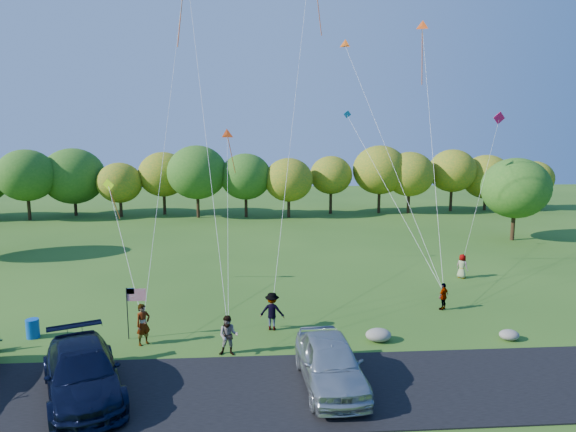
{
  "coord_description": "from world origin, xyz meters",
  "views": [
    {
      "loc": [
        0.42,
        -22.12,
        9.71
      ],
      "look_at": [
        2.41,
        6.0,
        5.08
      ],
      "focal_mm": 32.0,
      "sensor_mm": 36.0,
      "label": 1
    }
  ],
  "objects_px": {
    "minivan_navy": "(82,373)",
    "minivan_silver": "(330,362)",
    "flyer_d": "(444,296)",
    "flyer_a": "(143,324)",
    "trash_barrel": "(33,328)",
    "flyer_b": "(228,336)",
    "flyer_c": "(272,311)",
    "flyer_e": "(462,266)"
  },
  "relations": [
    {
      "from": "trash_barrel",
      "to": "flyer_a",
      "type": "bearing_deg",
      "value": -12.34
    },
    {
      "from": "flyer_a",
      "to": "flyer_b",
      "type": "relative_size",
      "value": 1.08
    },
    {
      "from": "minivan_navy",
      "to": "flyer_b",
      "type": "relative_size",
      "value": 3.49
    },
    {
      "from": "minivan_navy",
      "to": "flyer_a",
      "type": "xyz_separation_m",
      "value": [
        1.24,
        4.72,
        0.0
      ]
    },
    {
      "from": "flyer_a",
      "to": "flyer_e",
      "type": "height_order",
      "value": "flyer_a"
    },
    {
      "from": "flyer_b",
      "to": "trash_barrel",
      "type": "relative_size",
      "value": 1.98
    },
    {
      "from": "flyer_c",
      "to": "trash_barrel",
      "type": "bearing_deg",
      "value": 13.48
    },
    {
      "from": "minivan_navy",
      "to": "trash_barrel",
      "type": "height_order",
      "value": "minivan_navy"
    },
    {
      "from": "flyer_a",
      "to": "flyer_e",
      "type": "distance_m",
      "value": 21.38
    },
    {
      "from": "minivan_silver",
      "to": "flyer_b",
      "type": "distance_m",
      "value": 5.1
    },
    {
      "from": "minivan_silver",
      "to": "flyer_d",
      "type": "height_order",
      "value": "minivan_silver"
    },
    {
      "from": "flyer_d",
      "to": "flyer_b",
      "type": "bearing_deg",
      "value": -16.03
    },
    {
      "from": "minivan_navy",
      "to": "flyer_d",
      "type": "distance_m",
      "value": 18.75
    },
    {
      "from": "minivan_silver",
      "to": "flyer_a",
      "type": "xyz_separation_m",
      "value": [
        -7.98,
        4.55,
        -0.03
      ]
    },
    {
      "from": "flyer_b",
      "to": "flyer_d",
      "type": "xyz_separation_m",
      "value": [
        11.58,
        5.05,
        -0.14
      ]
    },
    {
      "from": "flyer_d",
      "to": "trash_barrel",
      "type": "bearing_deg",
      "value": -32.98
    },
    {
      "from": "minivan_silver",
      "to": "flyer_c",
      "type": "bearing_deg",
      "value": 105.09
    },
    {
      "from": "flyer_d",
      "to": "minivan_silver",
      "type": "bearing_deg",
      "value": 7.67
    },
    {
      "from": "flyer_b",
      "to": "trash_barrel",
      "type": "xyz_separation_m",
      "value": [
        -9.41,
        2.61,
        -0.44
      ]
    },
    {
      "from": "flyer_a",
      "to": "flyer_d",
      "type": "xyz_separation_m",
      "value": [
        15.54,
        3.63,
        -0.21
      ]
    },
    {
      "from": "flyer_b",
      "to": "flyer_e",
      "type": "relative_size",
      "value": 1.1
    },
    {
      "from": "flyer_b",
      "to": "flyer_d",
      "type": "distance_m",
      "value": 12.63
    },
    {
      "from": "flyer_a",
      "to": "flyer_c",
      "type": "distance_m",
      "value": 6.15
    },
    {
      "from": "flyer_c",
      "to": "flyer_a",
      "type": "bearing_deg",
      "value": 25.58
    },
    {
      "from": "flyer_a",
      "to": "trash_barrel",
      "type": "relative_size",
      "value": 2.14
    },
    {
      "from": "flyer_b",
      "to": "flyer_c",
      "type": "distance_m",
      "value": 3.48
    },
    {
      "from": "minivan_navy",
      "to": "flyer_d",
      "type": "bearing_deg",
      "value": 3.83
    },
    {
      "from": "minivan_navy",
      "to": "flyer_a",
      "type": "distance_m",
      "value": 4.88
    },
    {
      "from": "minivan_silver",
      "to": "trash_barrel",
      "type": "bearing_deg",
      "value": 153.45
    },
    {
      "from": "minivan_navy",
      "to": "flyer_c",
      "type": "xyz_separation_m",
      "value": [
        7.24,
        6.11,
        -0.02
      ]
    },
    {
      "from": "minivan_silver",
      "to": "flyer_b",
      "type": "bearing_deg",
      "value": 138.69
    },
    {
      "from": "minivan_silver",
      "to": "flyer_c",
      "type": "xyz_separation_m",
      "value": [
        -1.99,
        5.95,
        -0.05
      ]
    },
    {
      "from": "flyer_d",
      "to": "flyer_a",
      "type": "bearing_deg",
      "value": -26.45
    },
    {
      "from": "minivan_navy",
      "to": "minivan_silver",
      "type": "distance_m",
      "value": 9.23
    },
    {
      "from": "flyer_e",
      "to": "flyer_a",
      "type": "bearing_deg",
      "value": 81.2
    },
    {
      "from": "flyer_c",
      "to": "trash_barrel",
      "type": "distance_m",
      "value": 11.46
    },
    {
      "from": "minivan_navy",
      "to": "flyer_e",
      "type": "xyz_separation_m",
      "value": [
        20.33,
        14.34,
        -0.15
      ]
    },
    {
      "from": "minivan_navy",
      "to": "minivan_silver",
      "type": "relative_size",
      "value": 1.13
    },
    {
      "from": "minivan_silver",
      "to": "flyer_a",
      "type": "height_order",
      "value": "minivan_silver"
    },
    {
      "from": "minivan_silver",
      "to": "flyer_e",
      "type": "distance_m",
      "value": 18.01
    },
    {
      "from": "minivan_navy",
      "to": "trash_barrel",
      "type": "xyz_separation_m",
      "value": [
        -4.21,
        5.91,
        -0.52
      ]
    },
    {
      "from": "flyer_d",
      "to": "flyer_e",
      "type": "bearing_deg",
      "value": -160.17
    }
  ]
}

